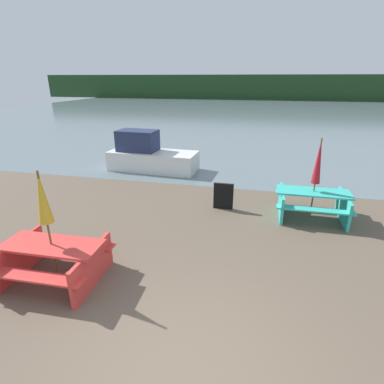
% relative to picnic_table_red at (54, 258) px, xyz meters
% --- Properties ---
extents(ground_plane, '(60.00, 60.00, 0.00)m').
position_rel_picnic_table_red_xyz_m(ground_plane, '(2.75, -1.45, -0.45)').
color(ground_plane, brown).
extents(water, '(60.00, 50.00, 0.00)m').
position_rel_picnic_table_red_xyz_m(water, '(2.75, 30.56, -0.45)').
color(water, slate).
rests_on(water, ground_plane).
extents(far_treeline, '(80.00, 1.60, 4.00)m').
position_rel_picnic_table_red_xyz_m(far_treeline, '(2.75, 50.56, 1.55)').
color(far_treeline, '#1E3D1E').
rests_on(far_treeline, water).
extents(picnic_table_red, '(1.82, 1.43, 0.74)m').
position_rel_picnic_table_red_xyz_m(picnic_table_red, '(0.00, 0.00, 0.00)').
color(picnic_table_red, red).
rests_on(picnic_table_red, ground_plane).
extents(picnic_table_teal, '(1.84, 1.40, 0.74)m').
position_rel_picnic_table_red_xyz_m(picnic_table_teal, '(4.92, 3.81, 0.01)').
color(picnic_table_teal, '#33B7A8').
rests_on(picnic_table_teal, ground_plane).
extents(umbrella_gold, '(0.24, 0.24, 2.09)m').
position_rel_picnic_table_red_xyz_m(umbrella_gold, '(0.00, -0.00, 1.15)').
color(umbrella_gold, brown).
rests_on(umbrella_gold, ground_plane).
extents(umbrella_crimson, '(0.22, 0.22, 2.13)m').
position_rel_picnic_table_red_xyz_m(umbrella_crimson, '(4.92, 3.81, 1.07)').
color(umbrella_crimson, brown).
rests_on(umbrella_crimson, ground_plane).
extents(boat, '(3.55, 1.52, 1.56)m').
position_rel_picnic_table_red_xyz_m(boat, '(-0.80, 7.07, 0.12)').
color(boat, silver).
rests_on(boat, water).
extents(signboard, '(0.55, 0.08, 0.75)m').
position_rel_picnic_table_red_xyz_m(signboard, '(2.58, 3.87, -0.08)').
color(signboard, black).
rests_on(signboard, ground_plane).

